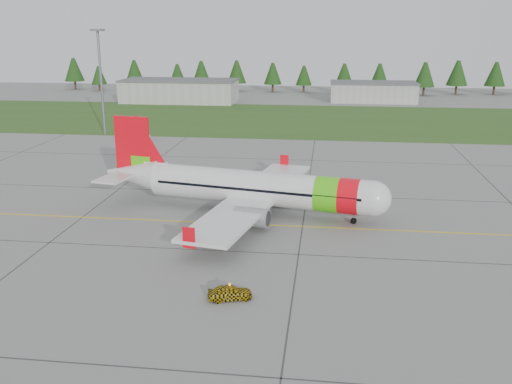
# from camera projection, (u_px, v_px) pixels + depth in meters

# --- Properties ---
(ground) EXTENTS (320.00, 320.00, 0.00)m
(ground) POSITION_uv_depth(u_px,v_px,m) (196.00, 250.00, 55.35)
(ground) COLOR gray
(ground) RESTS_ON ground
(aircraft) EXTENTS (34.47, 32.25, 10.53)m
(aircraft) POSITION_uv_depth(u_px,v_px,m) (252.00, 188.00, 65.41)
(aircraft) COLOR silver
(aircraft) RESTS_ON ground
(follow_me_car) EXTENTS (1.55, 1.69, 3.51)m
(follow_me_car) POSITION_uv_depth(u_px,v_px,m) (230.00, 279.00, 44.80)
(follow_me_car) COLOR gold
(follow_me_car) RESTS_ON ground
(service_van) EXTENTS (1.57, 1.48, 4.48)m
(service_van) POSITION_uv_depth(u_px,v_px,m) (143.00, 131.00, 105.83)
(service_van) COLOR silver
(service_van) RESTS_ON ground
(grass_strip) EXTENTS (320.00, 50.00, 0.03)m
(grass_strip) POSITION_uv_depth(u_px,v_px,m) (275.00, 119.00, 133.46)
(grass_strip) COLOR #30561E
(grass_strip) RESTS_ON ground
(taxi_guideline) EXTENTS (120.00, 0.25, 0.02)m
(taxi_guideline) POSITION_uv_depth(u_px,v_px,m) (212.00, 223.00, 62.96)
(taxi_guideline) COLOR gold
(taxi_guideline) RESTS_ON ground
(hangar_west) EXTENTS (32.00, 14.00, 6.00)m
(hangar_west) POSITION_uv_depth(u_px,v_px,m) (180.00, 91.00, 162.91)
(hangar_west) COLOR #A8A8A3
(hangar_west) RESTS_ON ground
(hangar_east) EXTENTS (24.00, 12.00, 5.20)m
(hangar_east) POSITION_uv_depth(u_px,v_px,m) (373.00, 92.00, 164.02)
(hangar_east) COLOR #A8A8A3
(hangar_east) RESTS_ON ground
(floodlight_mast) EXTENTS (0.50, 0.50, 20.00)m
(floodlight_mast) POSITION_uv_depth(u_px,v_px,m) (101.00, 84.00, 111.66)
(floodlight_mast) COLOR slate
(floodlight_mast) RESTS_ON ground
(treeline) EXTENTS (160.00, 8.00, 10.00)m
(treeline) POSITION_uv_depth(u_px,v_px,m) (291.00, 77.00, 185.41)
(treeline) COLOR #1C3F14
(treeline) RESTS_ON ground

